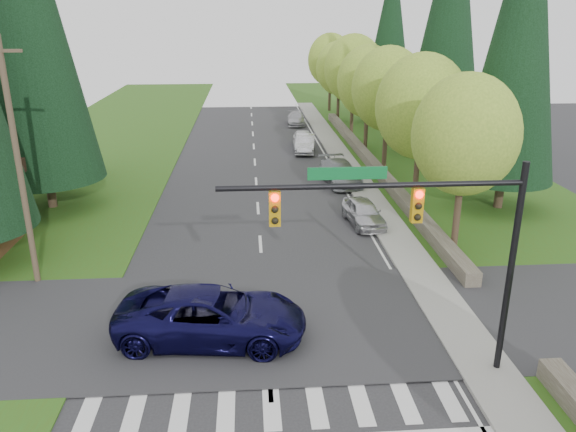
{
  "coord_description": "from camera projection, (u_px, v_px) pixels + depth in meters",
  "views": [
    {
      "loc": [
        -0.49,
        -10.11,
        10.6
      ],
      "look_at": [
        1.09,
        11.67,
        2.8
      ],
      "focal_mm": 35.0,
      "sensor_mm": 36.0,
      "label": 1
    }
  ],
  "objects": [
    {
      "name": "grass_east",
      "position": [
        481.0,
        208.0,
        32.76
      ],
      "size": [
        14.0,
        110.0,
        0.06
      ],
      "primitive_type": "cube",
      "color": "#365516",
      "rests_on": "ground"
    },
    {
      "name": "grass_west",
      "position": [
        23.0,
        219.0,
        30.98
      ],
      "size": [
        14.0,
        110.0,
        0.06
      ],
      "primitive_type": "cube",
      "color": "#365516",
      "rests_on": "ground"
    },
    {
      "name": "cross_street",
      "position": [
        266.0,
        322.0,
        20.61
      ],
      "size": [
        120.0,
        8.0,
        0.1
      ],
      "primitive_type": "cube",
      "color": "#28282B",
      "rests_on": "ground"
    },
    {
      "name": "sidewalk_east",
      "position": [
        371.0,
        199.0,
        34.21
      ],
      "size": [
        1.8,
        80.0,
        0.13
      ],
      "primitive_type": "cube",
      "color": "gray",
      "rests_on": "ground"
    },
    {
      "name": "curb_east",
      "position": [
        357.0,
        199.0,
        34.15
      ],
      "size": [
        0.2,
        80.0,
        0.13
      ],
      "primitive_type": "cube",
      "color": "gray",
      "rests_on": "ground"
    },
    {
      "name": "stone_wall_north",
      "position": [
        371.0,
        162.0,
        41.74
      ],
      "size": [
        0.7,
        40.0,
        0.7
      ],
      "primitive_type": "cube",
      "color": "#4C4438",
      "rests_on": "ground"
    },
    {
      "name": "traffic_signal",
      "position": [
        421.0,
        225.0,
        15.94
      ],
      "size": [
        8.7,
        0.37,
        6.8
      ],
      "color": "black",
      "rests_on": "ground"
    },
    {
      "name": "utility_pole",
      "position": [
        18.0,
        164.0,
        21.99
      ],
      "size": [
        1.6,
        0.24,
        10.0
      ],
      "color": "#473828",
      "rests_on": "ground"
    },
    {
      "name": "decid_tree_0",
      "position": [
        466.0,
        135.0,
        24.99
      ],
      "size": [
        4.8,
        4.8,
        8.37
      ],
      "color": "#38281C",
      "rests_on": "ground"
    },
    {
      "name": "decid_tree_1",
      "position": [
        422.0,
        107.0,
        31.51
      ],
      "size": [
        5.2,
        5.2,
        8.8
      ],
      "color": "#38281C",
      "rests_on": "ground"
    },
    {
      "name": "decid_tree_2",
      "position": [
        388.0,
        89.0,
        38.02
      ],
      "size": [
        5.0,
        5.0,
        8.82
      ],
      "color": "#38281C",
      "rests_on": "ground"
    },
    {
      "name": "decid_tree_3",
      "position": [
        368.0,
        82.0,
        44.69
      ],
      "size": [
        5.0,
        5.0,
        8.55
      ],
      "color": "#38281C",
      "rests_on": "ground"
    },
    {
      "name": "decid_tree_4",
      "position": [
        354.0,
        69.0,
        51.14
      ],
      "size": [
        5.4,
        5.4,
        9.18
      ],
      "color": "#38281C",
      "rests_on": "ground"
    },
    {
      "name": "decid_tree_5",
      "position": [
        339.0,
        68.0,
        57.88
      ],
      "size": [
        4.8,
        4.8,
        8.3
      ],
      "color": "#38281C",
      "rests_on": "ground"
    },
    {
      "name": "decid_tree_6",
      "position": [
        330.0,
        60.0,
        64.35
      ],
      "size": [
        5.2,
        5.2,
        8.86
      ],
      "color": "#38281C",
      "rests_on": "ground"
    },
    {
      "name": "conifer_w_c",
      "position": [
        23.0,
        2.0,
        29.14
      ],
      "size": [
        6.46,
        6.46,
        20.8
      ],
      "color": "#38281C",
      "rests_on": "ground"
    },
    {
      "name": "conifer_w_e",
      "position": [
        28.0,
        21.0,
        34.98
      ],
      "size": [
        5.78,
        5.78,
        18.8
      ],
      "color": "#38281C",
      "rests_on": "ground"
    },
    {
      "name": "conifer_e_a",
      "position": [
        521.0,
        32.0,
        29.54
      ],
      "size": [
        5.44,
        5.44,
        17.8
      ],
      "color": "#38281C",
      "rests_on": "ground"
    },
    {
      "name": "conifer_e_b",
      "position": [
        450.0,
        13.0,
        42.42
      ],
      "size": [
        6.12,
        6.12,
        19.8
      ],
      "color": "#38281C",
      "rests_on": "ground"
    },
    {
      "name": "conifer_e_c",
      "position": [
        390.0,
        30.0,
        56.01
      ],
      "size": [
        5.1,
        5.1,
        16.8
      ],
      "color": "#38281C",
      "rests_on": "ground"
    },
    {
      "name": "suv_navy",
      "position": [
        212.0,
        316.0,
        19.25
      ],
      "size": [
        6.78,
        3.68,
        1.81
      ],
      "primitive_type": "imported",
      "rotation": [
        0.0,
        0.0,
        1.46
      ],
      "color": "#0C0A34",
      "rests_on": "ground"
    },
    {
      "name": "parked_car_a",
      "position": [
        363.0,
        212.0,
        30.05
      ],
      "size": [
        2.05,
        4.13,
        1.35
      ],
      "primitive_type": "imported",
      "rotation": [
        0.0,
        0.0,
        0.12
      ],
      "color": "#B9B9BF",
      "rests_on": "ground"
    },
    {
      "name": "parked_car_b",
      "position": [
        340.0,
        172.0,
        37.46
      ],
      "size": [
        2.64,
        5.31,
        1.48
      ],
      "primitive_type": "imported",
      "rotation": [
        0.0,
        0.0,
        0.11
      ],
      "color": "gray",
      "rests_on": "ground"
    },
    {
      "name": "parked_car_c",
      "position": [
        305.0,
        144.0,
        46.07
      ],
      "size": [
        2.04,
        4.47,
        1.42
      ],
      "primitive_type": "imported",
      "rotation": [
        0.0,
        0.0,
        -0.13
      ],
      "color": "silver",
      "rests_on": "ground"
    },
    {
      "name": "parked_car_d",
      "position": [
        303.0,
        139.0,
        47.9
      ],
      "size": [
        1.88,
        4.14,
        1.38
      ],
      "primitive_type": "imported",
      "rotation": [
        0.0,
        0.0,
        -0.06
      ],
      "color": "white",
      "rests_on": "ground"
    },
    {
      "name": "parked_car_e",
      "position": [
        296.0,
        119.0,
        57.76
      ],
      "size": [
        1.98,
        4.44,
        1.27
      ],
      "primitive_type": "imported",
      "rotation": [
        0.0,
        0.0,
        -0.05
      ],
      "color": "#A7A7AC",
      "rests_on": "ground"
    }
  ]
}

